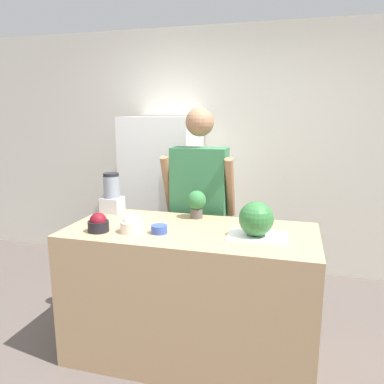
{
  "coord_description": "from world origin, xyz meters",
  "views": [
    {
      "loc": [
        0.65,
        -1.94,
        1.7
      ],
      "look_at": [
        0.0,
        0.42,
        1.18
      ],
      "focal_mm": 35.0,
      "sensor_mm": 36.0,
      "label": 1
    }
  ],
  "objects": [
    {
      "name": "refrigerator",
      "position": [
        -0.67,
        1.72,
        0.84
      ],
      "size": [
        0.71,
        0.7,
        1.67
      ],
      "color": "white",
      "rests_on": "ground_plane"
    },
    {
      "name": "wall_back",
      "position": [
        0.0,
        2.1,
        1.3
      ],
      "size": [
        8.0,
        0.06,
        2.6
      ],
      "color": "silver",
      "rests_on": "ground_plane"
    },
    {
      "name": "bowl_small_blue",
      "position": [
        -0.18,
        0.26,
        0.96
      ],
      "size": [
        0.11,
        0.11,
        0.05
      ],
      "color": "#334C9E",
      "rests_on": "counter_island"
    },
    {
      "name": "watermelon",
      "position": [
        0.44,
        0.33,
        1.06
      ],
      "size": [
        0.22,
        0.22,
        0.22
      ],
      "color": "#2D6B33",
      "rests_on": "cutting_board"
    },
    {
      "name": "counter_island",
      "position": [
        0.0,
        0.39,
        0.47
      ],
      "size": [
        1.68,
        0.77,
        0.93
      ],
      "color": "tan",
      "rests_on": "ground_plane"
    },
    {
      "name": "bowl_cream",
      "position": [
        -0.36,
        0.23,
        0.99
      ],
      "size": [
        0.15,
        0.15,
        0.13
      ],
      "color": "beige",
      "rests_on": "counter_island"
    },
    {
      "name": "blender",
      "position": [
        -0.72,
        0.65,
        1.08
      ],
      "size": [
        0.15,
        0.15,
        0.31
      ],
      "color": "#B7B7BC",
      "rests_on": "counter_island"
    },
    {
      "name": "cutting_board",
      "position": [
        0.45,
        0.33,
        0.94
      ],
      "size": [
        0.37,
        0.25,
        0.01
      ],
      "color": "white",
      "rests_on": "counter_island"
    },
    {
      "name": "bowl_cherries",
      "position": [
        -0.58,
        0.18,
        0.99
      ],
      "size": [
        0.14,
        0.14,
        0.13
      ],
      "color": "black",
      "rests_on": "counter_island"
    },
    {
      "name": "person",
      "position": [
        -0.09,
        0.97,
        0.9
      ],
      "size": [
        0.59,
        0.27,
        1.75
      ],
      "color": "#333338",
      "rests_on": "ground_plane"
    },
    {
      "name": "potted_plant",
      "position": [
        -0.03,
        0.67,
        1.05
      ],
      "size": [
        0.14,
        0.14,
        0.21
      ],
      "color": "#514C47",
      "rests_on": "counter_island"
    }
  ]
}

